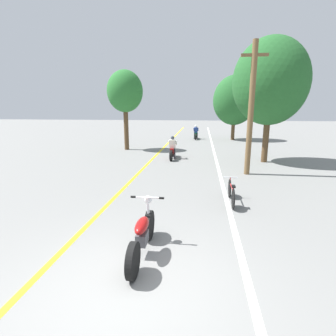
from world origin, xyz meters
TOP-DOWN VIEW (x-y plane):
  - ground_plane at (0.00, 0.00)m, footprint 120.00×120.00m
  - lane_stripe_center at (-1.70, 13.05)m, footprint 0.14×48.00m
  - lane_stripe_edge at (1.97, 13.05)m, footprint 0.14×48.00m
  - utility_pole at (3.17, 8.20)m, footprint 1.10×0.24m
  - roadside_tree_right_near at (4.56, 11.13)m, footprint 3.87×3.48m
  - roadside_tree_right_far at (3.96, 21.42)m, footprint 3.85×3.47m
  - roadside_tree_left at (-4.18, 14.44)m, footprint 2.46×2.21m
  - motorcycle_foreground at (0.00, 1.08)m, footprint 0.72×2.10m
  - motorcycle_rider_lead at (-0.56, 11.43)m, footprint 0.50×2.00m
  - motorcycle_rider_far at (0.54, 21.55)m, footprint 0.50×1.96m
  - bicycle_parked at (2.09, 4.37)m, footprint 0.44×1.65m

SIDE VIEW (x-z plane):
  - ground_plane at x=0.00m, z-range 0.00..0.00m
  - lane_stripe_center at x=-1.70m, z-range 0.00..0.01m
  - lane_stripe_edge at x=1.97m, z-range 0.00..0.01m
  - bicycle_parked at x=2.09m, z-range -0.02..0.69m
  - motorcycle_foreground at x=0.00m, z-range -0.10..0.97m
  - motorcycle_rider_lead at x=-0.56m, z-range -0.16..1.16m
  - motorcycle_rider_far at x=0.54m, z-range -0.16..1.19m
  - utility_pole at x=3.17m, z-range 0.09..5.70m
  - roadside_tree_right_far at x=3.96m, z-range 0.67..6.48m
  - roadside_tree_left at x=-4.18m, z-range 1.25..6.69m
  - roadside_tree_right_near at x=4.56m, z-range 0.99..7.45m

